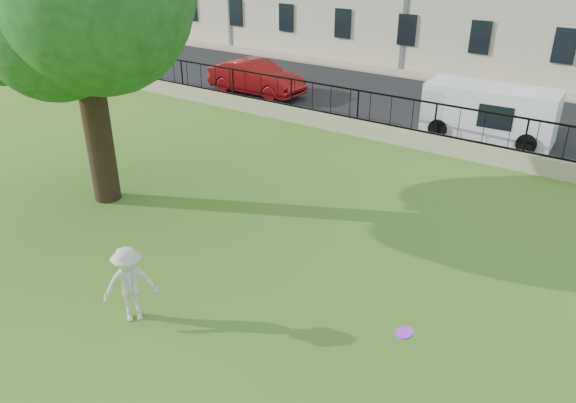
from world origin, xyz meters
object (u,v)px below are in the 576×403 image
Objects in this scene: red_sedan at (256,78)px; white_van at (489,113)px; man at (130,285)px; frisbee at (405,333)px.

white_van reaches higher than red_sedan.
man reaches higher than red_sedan.
white_van reaches higher than frisbee.
white_van is at bearing 101.49° from frisbee.
red_sedan is (-13.61, 14.02, -0.83)m from frisbee.
man is at bearing -171.76° from frisbee.
red_sedan is (-8.26, 14.79, -0.04)m from man.
red_sedan is at bearing 66.22° from man.
frisbee is 0.06× the size of red_sedan.
frisbee is at bearing -81.67° from white_van.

